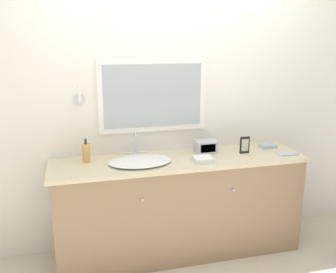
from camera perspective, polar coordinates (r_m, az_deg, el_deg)
ground_plane at (r=3.29m, az=3.17°, el=-19.48°), size 14.00×14.00×0.00m
wall_back at (r=3.33m, az=0.36°, el=4.86°), size 8.00×0.18×2.55m
vanity_counter at (r=3.31m, az=1.77°, el=-10.53°), size 2.15×0.56×0.87m
sink_basin at (r=3.05m, az=-4.32°, el=-3.68°), size 0.51×0.41×0.21m
soap_bottle at (r=3.12m, az=-12.37°, el=-2.39°), size 0.06×0.06×0.19m
appliance_box at (r=3.32m, az=5.80°, el=-1.54°), size 0.19×0.12×0.11m
picture_frame at (r=3.34m, az=11.61°, el=-1.28°), size 0.09×0.01×0.15m
hand_towel_near_sink at (r=3.08m, az=5.35°, el=-3.47°), size 0.15×0.14×0.04m
hand_towel_far_corner at (r=3.57m, az=14.96°, el=-1.41°), size 0.14×0.10×0.03m
metal_tray at (r=3.43m, az=17.69°, el=-2.49°), size 0.18×0.11×0.01m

